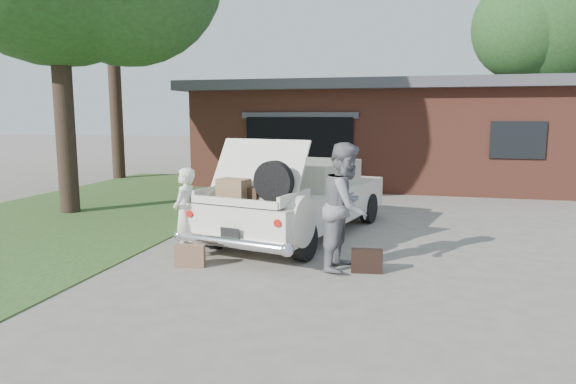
# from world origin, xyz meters

# --- Properties ---
(ground) EXTENTS (90.00, 90.00, 0.00)m
(ground) POSITION_xyz_m (0.00, 0.00, 0.00)
(ground) COLOR gray
(ground) RESTS_ON ground
(grass_strip) EXTENTS (6.00, 16.00, 0.02)m
(grass_strip) POSITION_xyz_m (-5.50, 3.00, 0.01)
(grass_strip) COLOR #2D4C1E
(grass_strip) RESTS_ON ground
(house) EXTENTS (12.80, 7.80, 3.30)m
(house) POSITION_xyz_m (0.98, 11.47, 1.67)
(house) COLOR brown
(house) RESTS_ON ground
(tree_right) EXTENTS (7.03, 6.11, 9.30)m
(tree_right) POSITION_xyz_m (7.36, 17.15, 5.97)
(tree_right) COLOR #38281E
(tree_right) RESTS_ON ground
(sedan) EXTENTS (2.91, 5.15, 1.86)m
(sedan) POSITION_xyz_m (-0.24, 2.46, 0.71)
(sedan) COLOR #EAEACF
(sedan) RESTS_ON ground
(woman_left) EXTENTS (0.37, 0.54, 1.44)m
(woman_left) POSITION_xyz_m (-1.65, 0.46, 0.72)
(woman_left) COLOR white
(woman_left) RESTS_ON ground
(woman_right) EXTENTS (0.85, 1.01, 1.87)m
(woman_right) POSITION_xyz_m (0.90, 0.50, 0.93)
(woman_right) COLOR slate
(woman_right) RESTS_ON ground
(suitcase_left) EXTENTS (0.46, 0.23, 0.34)m
(suitcase_left) POSITION_xyz_m (-1.36, 0.00, 0.17)
(suitcase_left) COLOR #875D45
(suitcase_left) RESTS_ON ground
(suitcase_right) EXTENTS (0.46, 0.19, 0.35)m
(suitcase_right) POSITION_xyz_m (1.23, 0.36, 0.17)
(suitcase_right) COLOR black
(suitcase_right) RESTS_ON ground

